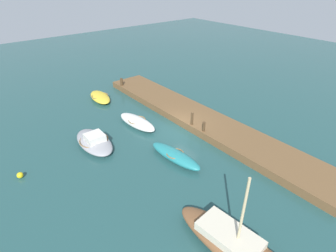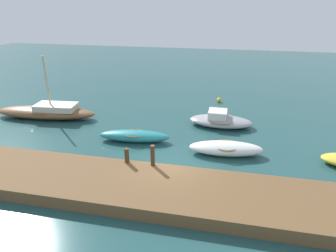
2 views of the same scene
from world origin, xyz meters
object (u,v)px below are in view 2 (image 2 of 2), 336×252
motorboat_grey (220,120)px  sailboat_brown (47,112)px  rowboat_white (226,148)px  mooring_post_mid_west (153,156)px  rowboat_teal (134,136)px  mooring_post_west (127,156)px  marker_buoy (219,100)px

motorboat_grey → sailboat_brown: (-12.51, -1.09, 0.08)m
rowboat_white → mooring_post_mid_west: (-3.42, -2.97, 0.76)m
rowboat_teal → motorboat_grey: bearing=28.8°
rowboat_teal → mooring_post_west: bearing=-83.4°
sailboat_brown → marker_buoy: size_ratio=19.68×
motorboat_grey → rowboat_white: 4.10m
sailboat_brown → mooring_post_west: 10.20m
mooring_post_mid_west → motorboat_grey: bearing=67.3°
mooring_post_west → marker_buoy: (3.94, 12.25, -0.79)m
rowboat_teal → marker_buoy: 9.92m
rowboat_white → marker_buoy: bearing=89.0°
sailboat_brown → marker_buoy: sailboat_brown is taller
mooring_post_mid_west → marker_buoy: bearing=77.9°
motorboat_grey → rowboat_teal: motorboat_grey is taller
mooring_post_west → marker_buoy: 12.89m
motorboat_grey → mooring_post_west: bearing=-120.0°
mooring_post_west → mooring_post_mid_west: bearing=0.0°
motorboat_grey → mooring_post_mid_west: (-2.94, -7.04, 0.73)m
rowboat_teal → sailboat_brown: bearing=156.0°
rowboat_white → marker_buoy: (-0.79, 9.28, -0.18)m
motorboat_grey → rowboat_teal: bearing=-144.0°
mooring_post_west → mooring_post_mid_west: 1.31m
mooring_post_mid_west → marker_buoy: (2.63, 12.25, -0.94)m
mooring_post_west → marker_buoy: size_ratio=1.98×
motorboat_grey → marker_buoy: motorboat_grey is taller
rowboat_teal → sailboat_brown: 7.85m
rowboat_teal → rowboat_white: size_ratio=1.05×
rowboat_white → marker_buoy: rowboat_white is taller
rowboat_white → mooring_post_mid_west: mooring_post_mid_west is taller
sailboat_brown → motorboat_grey: bearing=-0.1°
rowboat_white → mooring_post_mid_west: 4.59m
mooring_post_mid_west → marker_buoy: size_ratio=2.76×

